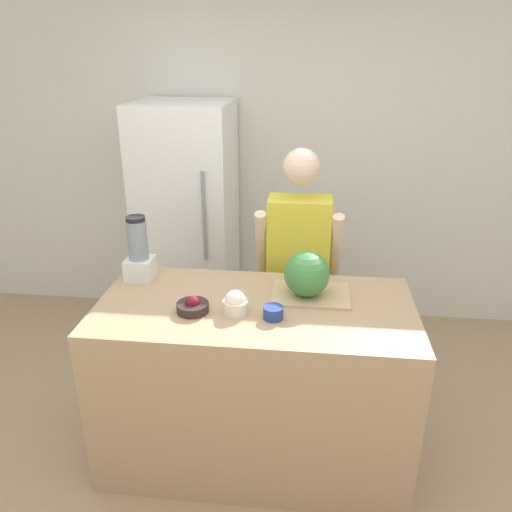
{
  "coord_description": "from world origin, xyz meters",
  "views": [
    {
      "loc": [
        0.25,
        -1.81,
        2.14
      ],
      "look_at": [
        0.0,
        0.44,
        1.19
      ],
      "focal_mm": 35.0,
      "sensor_mm": 36.0,
      "label": 1
    }
  ],
  "objects": [
    {
      "name": "wall_back",
      "position": [
        0.0,
        2.13,
        1.3
      ],
      "size": [
        8.0,
        0.06,
        2.6
      ],
      "color": "silver",
      "rests_on": "ground_plane"
    },
    {
      "name": "refrigerator",
      "position": [
        -0.67,
        1.73,
        0.9
      ],
      "size": [
        0.68,
        0.73,
        1.8
      ],
      "color": "white",
      "rests_on": "ground_plane"
    },
    {
      "name": "watermelon",
      "position": [
        0.25,
        0.51,
        1.07
      ],
      "size": [
        0.24,
        0.24,
        0.24
      ],
      "color": "#3D7F3D",
      "rests_on": "cutting_board"
    },
    {
      "name": "bowl_cream",
      "position": [
        -0.09,
        0.3,
        1.0
      ],
      "size": [
        0.13,
        0.13,
        0.12
      ],
      "color": "beige",
      "rests_on": "counter_island"
    },
    {
      "name": "blender",
      "position": [
        -0.67,
        0.64,
        1.1
      ],
      "size": [
        0.15,
        0.15,
        0.36
      ],
      "color": "silver",
      "rests_on": "counter_island"
    },
    {
      "name": "bowl_small_blue",
      "position": [
        0.1,
        0.27,
        0.97
      ],
      "size": [
        0.1,
        0.1,
        0.06
      ],
      "color": "navy",
      "rests_on": "counter_island"
    },
    {
      "name": "ground_plane",
      "position": [
        0.0,
        0.0,
        0.0
      ],
      "size": [
        14.0,
        14.0,
        0.0
      ],
      "primitive_type": "plane",
      "color": "tan"
    },
    {
      "name": "counter_island",
      "position": [
        0.0,
        0.4,
        0.47
      ],
      "size": [
        1.61,
        0.8,
        0.94
      ],
      "color": "tan",
      "rests_on": "ground_plane"
    },
    {
      "name": "bowl_cherries",
      "position": [
        -0.3,
        0.29,
        0.97
      ],
      "size": [
        0.16,
        0.16,
        0.08
      ],
      "color": "#2D231E",
      "rests_on": "counter_island"
    },
    {
      "name": "cutting_board",
      "position": [
        0.28,
        0.53,
        0.95
      ],
      "size": [
        0.4,
        0.29,
        0.01
      ],
      "color": "tan",
      "rests_on": "counter_island"
    },
    {
      "name": "person",
      "position": [
        0.2,
        1.01,
        0.84
      ],
      "size": [
        0.51,
        0.26,
        1.62
      ],
      "color": "#4C608C",
      "rests_on": "ground_plane"
    }
  ]
}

